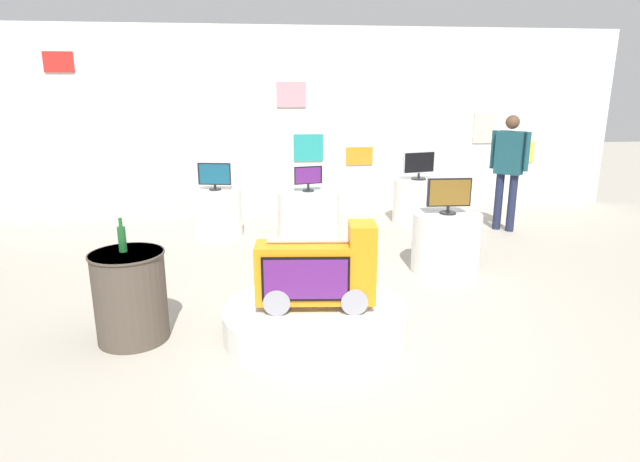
{
  "coord_description": "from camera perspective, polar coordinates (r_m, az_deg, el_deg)",
  "views": [
    {
      "loc": [
        -0.78,
        -4.22,
        2.11
      ],
      "look_at": [
        -0.23,
        0.23,
        0.87
      ],
      "focal_mm": 29.67,
      "sensor_mm": 36.0,
      "label": 1
    }
  ],
  "objects": [
    {
      "name": "ground_plane",
      "position": [
        4.78,
        3.09,
        -10.8
      ],
      "size": [
        30.0,
        30.0,
        0.0
      ],
      "primitive_type": "plane",
      "color": "#A8A091"
    },
    {
      "name": "back_wall_display",
      "position": [
        9.08,
        -2.13,
        11.69
      ],
      "size": [
        11.08,
        0.13,
        3.05
      ],
      "color": "silver",
      "rests_on": "ground"
    },
    {
      "name": "main_display_pedestal",
      "position": [
        4.69,
        -0.49,
        -9.61
      ],
      "size": [
        1.61,
        1.61,
        0.25
      ],
      "primitive_type": "cylinder",
      "color": "silver",
      "rests_on": "ground"
    },
    {
      "name": "novelty_firetruck_tv",
      "position": [
        4.52,
        -0.26,
        -4.67
      ],
      "size": [
        1.04,
        0.46,
        0.75
      ],
      "color": "gray",
      "rests_on": "main_display_pedestal"
    },
    {
      "name": "display_pedestal_left_rear",
      "position": [
        7.69,
        -11.1,
        1.84
      ],
      "size": [
        0.72,
        0.72,
        0.69
      ],
      "primitive_type": "cylinder",
      "color": "silver",
      "rests_on": "ground"
    },
    {
      "name": "tv_on_left_rear",
      "position": [
        7.58,
        -11.31,
        5.92
      ],
      "size": [
        0.46,
        0.17,
        0.38
      ],
      "color": "black",
      "rests_on": "display_pedestal_left_rear"
    },
    {
      "name": "display_pedestal_center_rear",
      "position": [
        6.32,
        13.42,
        -1.22
      ],
      "size": [
        0.79,
        0.79,
        0.69
      ],
      "primitive_type": "cylinder",
      "color": "silver",
      "rests_on": "ground"
    },
    {
      "name": "tv_on_center_rear",
      "position": [
        6.19,
        13.76,
        3.87
      ],
      "size": [
        0.51,
        0.19,
        0.41
      ],
      "color": "black",
      "rests_on": "display_pedestal_center_rear"
    },
    {
      "name": "display_pedestal_right_rear",
      "position": [
        7.45,
        -1.26,
        1.7
      ],
      "size": [
        0.87,
        0.87,
        0.69
      ],
      "primitive_type": "cylinder",
      "color": "silver",
      "rests_on": "ground"
    },
    {
      "name": "tv_on_right_rear",
      "position": [
        7.34,
        -1.28,
        5.84
      ],
      "size": [
        0.39,
        0.16,
        0.35
      ],
      "color": "black",
      "rests_on": "display_pedestal_right_rear"
    },
    {
      "name": "display_pedestal_far_right",
      "position": [
        8.54,
        10.46,
        3.22
      ],
      "size": [
        0.78,
        0.78,
        0.69
      ],
      "primitive_type": "cylinder",
      "color": "silver",
      "rests_on": "ground"
    },
    {
      "name": "tv_on_far_right",
      "position": [
        8.43,
        10.66,
        7.09
      ],
      "size": [
        0.55,
        0.23,
        0.44
      ],
      "color": "black",
      "rests_on": "display_pedestal_far_right"
    },
    {
      "name": "side_table_round",
      "position": [
        4.77,
        -19.77,
        -6.58
      ],
      "size": [
        0.62,
        0.62,
        0.78
      ],
      "color": "#4C4238",
      "rests_on": "ground"
    },
    {
      "name": "bottle_on_side_table",
      "position": [
        4.66,
        -20.57,
        -0.72
      ],
      "size": [
        0.07,
        0.07,
        0.29
      ],
      "color": "#195926",
      "rests_on": "side_table_round"
    },
    {
      "name": "shopper_browsing_near_truck",
      "position": [
        8.29,
        19.68,
        6.81
      ],
      "size": [
        0.43,
        0.41,
        1.71
      ],
      "color": "#1E233F",
      "rests_on": "ground"
    }
  ]
}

